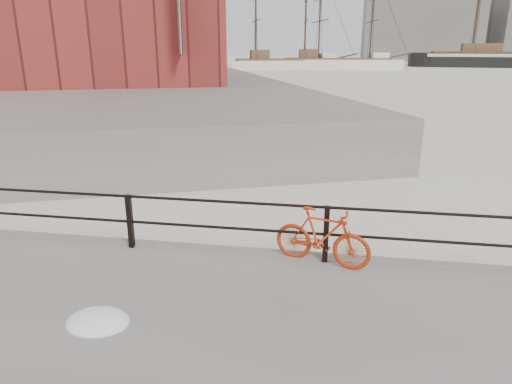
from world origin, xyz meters
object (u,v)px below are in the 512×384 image
at_px(workboat_near, 35,98).
at_px(workboat_far, 127,80).
at_px(schooner_left, 287,69).
at_px(bicycle, 322,237).
at_px(schooner_mid, 336,69).

distance_m(workboat_near, workboat_far, 20.65).
height_order(schooner_left, workboat_far, schooner_left).
height_order(bicycle, workboat_near, workboat_near).
relative_size(schooner_mid, schooner_left, 1.02).
bearing_deg(schooner_mid, workboat_near, -121.14).
bearing_deg(workboat_far, schooner_left, 41.44).
bearing_deg(schooner_mid, schooner_left, -176.75).
bearing_deg(workboat_far, workboat_near, -105.97).
distance_m(schooner_left, workboat_near, 53.82).
bearing_deg(schooner_mid, workboat_far, -134.92).
distance_m(schooner_mid, workboat_far, 41.42).
bearing_deg(bicycle, schooner_left, 112.16).
height_order(schooner_mid, schooner_left, schooner_left).
xyz_separation_m(schooner_mid, schooner_left, (-8.79, -1.66, 0.00)).
xyz_separation_m(bicycle, workboat_far, (-25.06, 46.71, -0.84)).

